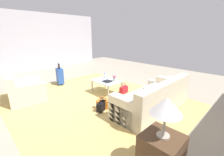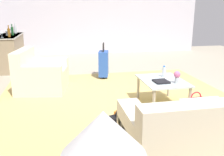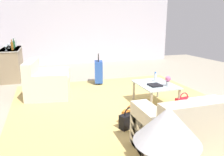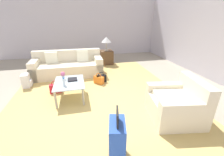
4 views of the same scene
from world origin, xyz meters
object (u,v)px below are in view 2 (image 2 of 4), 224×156
at_px(coffee_table, 163,83).
at_px(coffee_table_book, 161,81).
at_px(water_bottle, 164,72).
at_px(handbag_black, 121,122).
at_px(flower_vase, 177,76).
at_px(wine_glass_leftmost, 2,33).
at_px(handbag_red, 195,105).
at_px(armchair, 39,76).
at_px(table_lamp, 103,135).
at_px(wine_glass_right_of_centre, 11,30).
at_px(wine_bottle_clear, 15,29).
at_px(wine_bottle_green, 12,31).
at_px(suitcase_blue, 104,63).
at_px(handbag_orange, 126,120).
at_px(wine_glass_left_of_centre, 7,31).
at_px(bar_console, 11,51).

height_order(coffee_table, coffee_table_book, coffee_table_book).
distance_m(water_bottle, handbag_black, 1.50).
height_order(flower_vase, wine_glass_leftmost, wine_glass_leftmost).
distance_m(handbag_red, handbag_black, 1.39).
height_order(armchair, table_lamp, table_lamp).
relative_size(wine_glass_right_of_centre, wine_bottle_clear, 0.51).
xyz_separation_m(coffee_table_book, wine_bottle_clear, (4.12, 2.91, 0.58)).
height_order(armchair, handbag_black, armchair).
relative_size(water_bottle, table_lamp, 0.35).
bearing_deg(armchair, flower_vase, -123.44).
xyz_separation_m(coffee_table, handbag_red, (-0.42, -0.41, -0.27)).
bearing_deg(water_bottle, wine_bottle_green, 43.16).
bearing_deg(coffee_table, suitcase_blue, 19.29).
distance_m(handbag_orange, handbag_black, 0.11).
height_order(flower_vase, wine_glass_right_of_centre, wine_glass_right_of_centre).
bearing_deg(wine_glass_left_of_centre, wine_bottle_green, -89.92).
bearing_deg(flower_vase, handbag_orange, 117.90).
height_order(coffee_table_book, wine_bottle_green, wine_bottle_green).
bearing_deg(bar_console, table_lamp, -165.75).
distance_m(water_bottle, suitcase_blue, 1.98).
bearing_deg(wine_glass_left_of_centre, water_bottle, -135.47).
bearing_deg(flower_vase, armchair, 56.56).
xyz_separation_m(coffee_table_book, flower_vase, (-0.10, -0.23, 0.11)).
xyz_separation_m(wine_glass_left_of_centre, handbag_orange, (-4.25, -2.30, -0.91)).
relative_size(flower_vase, wine_glass_right_of_centre, 1.33).
xyz_separation_m(table_lamp, bar_console, (6.30, 1.60, -0.57)).
xyz_separation_m(water_bottle, flower_vase, (-0.42, -0.05, 0.03)).
height_order(armchair, handbag_red, armchair).
bearing_deg(handbag_orange, table_lamp, 162.26).
relative_size(bar_console, handbag_red, 4.80).
bearing_deg(wine_glass_leftmost, bar_console, -4.85).
distance_m(water_bottle, handbag_red, 0.81).
bearing_deg(wine_bottle_green, armchair, -159.35).
relative_size(wine_glass_left_of_centre, handbag_red, 0.43).
distance_m(wine_glass_right_of_centre, wine_bottle_green, 0.60).
xyz_separation_m(table_lamp, wine_bottle_clear, (6.80, 1.49, -0.00)).
distance_m(coffee_table_book, wine_bottle_green, 4.68).
distance_m(coffee_table, coffee_table_book, 0.16).
xyz_separation_m(coffee_table, wine_glass_left_of_centre, (3.50, 3.15, 0.65)).
height_order(bar_console, wine_bottle_clear, wine_bottle_clear).
height_order(wine_bottle_green, handbag_orange, wine_bottle_green).
xyz_separation_m(table_lamp, wine_bottle_green, (6.30, 1.49, -0.00)).
bearing_deg(suitcase_blue, armchair, 115.08).
distance_m(table_lamp, wine_glass_right_of_centre, 7.08).
bearing_deg(wine_bottle_green, suitcase_blue, -123.17).
xyz_separation_m(coffee_table, suitcase_blue, (2.00, 0.70, -0.04)).
height_order(coffee_table_book, wine_bottle_clear, wine_bottle_clear).
relative_size(coffee_table, bar_console, 0.54).
bearing_deg(handbag_red, bar_console, 41.78).
height_order(wine_glass_right_of_centre, suitcase_blue, wine_glass_right_of_centre).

